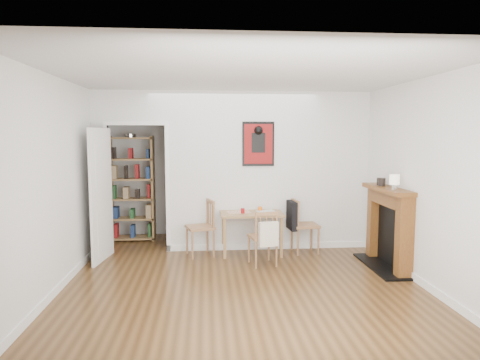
{
  "coord_description": "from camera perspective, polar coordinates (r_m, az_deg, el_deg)",
  "views": [
    {
      "loc": [
        -0.45,
        -5.57,
        1.9
      ],
      "look_at": [
        0.04,
        0.6,
        1.24
      ],
      "focal_mm": 32.0,
      "sensor_mm": 36.0,
      "label": 1
    }
  ],
  "objects": [
    {
      "name": "bookshelf",
      "position": [
        7.91,
        -14.2,
        -1.19
      ],
      "size": [
        0.79,
        0.32,
        1.88
      ],
      "color": "#A57E4D",
      "rests_on": "ground"
    },
    {
      "name": "mantel_lamp",
      "position": [
        6.08,
        19.91,
        -0.06
      ],
      "size": [
        0.13,
        0.13,
        0.21
      ],
      "color": "silver",
      "rests_on": "fireplace"
    },
    {
      "name": "chair_left",
      "position": [
        6.78,
        -5.34,
        -6.38
      ],
      "size": [
        0.55,
        0.55,
        0.88
      ],
      "color": "#A2714B",
      "rests_on": "ground"
    },
    {
      "name": "placemat",
      "position": [
        6.84,
        -0.18,
        -4.27
      ],
      "size": [
        0.4,
        0.32,
        0.0
      ],
      "primitive_type": "cube",
      "rotation": [
        0.0,
        0.0,
        0.13
      ],
      "color": "beige",
      "rests_on": "dining_table"
    },
    {
      "name": "ground",
      "position": [
        5.9,
        0.05,
        -12.72
      ],
      "size": [
        5.2,
        5.2,
        0.0
      ],
      "primitive_type": "plane",
      "color": "brown",
      "rests_on": "ground"
    },
    {
      "name": "red_glass",
      "position": [
        6.73,
        0.37,
        -4.12
      ],
      "size": [
        0.06,
        0.06,
        0.08
      ],
      "primitive_type": "cylinder",
      "color": "maroon",
      "rests_on": "dining_table"
    },
    {
      "name": "fireplace",
      "position": [
        6.5,
        19.28,
        -5.67
      ],
      "size": [
        0.45,
        1.25,
        1.16
      ],
      "color": "brown",
      "rests_on": "ground"
    },
    {
      "name": "ceramic_jar_a",
      "position": [
        6.5,
        18.4,
        -0.25
      ],
      "size": [
        0.1,
        0.1,
        0.12
      ],
      "primitive_type": "cylinder",
      "color": "black",
      "rests_on": "fireplace"
    },
    {
      "name": "chair_right",
      "position": [
        7.0,
        8.51,
        -5.95
      ],
      "size": [
        0.53,
        0.47,
        0.87
      ],
      "color": "#A2714B",
      "rests_on": "ground"
    },
    {
      "name": "room_shell",
      "position": [
        6.96,
        -0.03,
        1.1
      ],
      "size": [
        5.2,
        5.2,
        5.2
      ],
      "color": "silver",
      "rests_on": "ground"
    },
    {
      "name": "orange_fruit",
      "position": [
        6.92,
        2.69,
        -3.84
      ],
      "size": [
        0.08,
        0.08,
        0.08
      ],
      "primitive_type": "sphere",
      "color": "orange",
      "rests_on": "dining_table"
    },
    {
      "name": "ceramic_jar_b",
      "position": [
        6.61,
        18.13,
        -0.19
      ],
      "size": [
        0.09,
        0.09,
        0.11
      ],
      "primitive_type": "cylinder",
      "color": "black",
      "rests_on": "fireplace"
    },
    {
      "name": "dining_table",
      "position": [
        6.83,
        1.53,
        -4.99
      ],
      "size": [
        0.98,
        0.63,
        0.67
      ],
      "color": "#A57E4D",
      "rests_on": "ground"
    },
    {
      "name": "notebook",
      "position": [
        6.87,
        3.5,
        -4.2
      ],
      "size": [
        0.32,
        0.27,
        0.01
      ],
      "primitive_type": "cube",
      "rotation": [
        0.0,
        0.0,
        0.27
      ],
      "color": "silver",
      "rests_on": "dining_table"
    },
    {
      "name": "chair_front",
      "position": [
        6.3,
        3.07,
        -7.61
      ],
      "size": [
        0.49,
        0.53,
        0.81
      ],
      "color": "#A2714B",
      "rests_on": "ground"
    }
  ]
}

